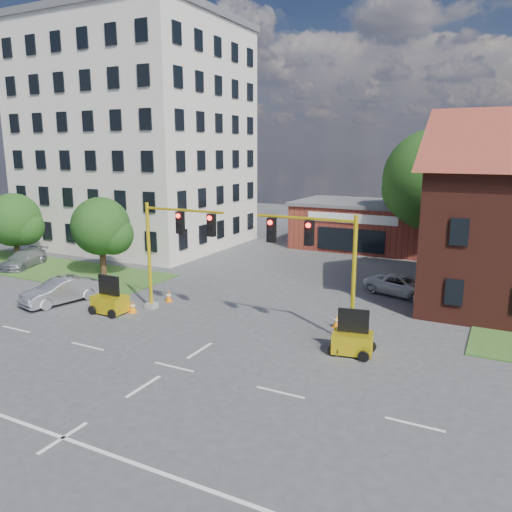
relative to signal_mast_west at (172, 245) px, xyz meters
name	(u,v)px	position (x,y,z in m)	size (l,w,h in m)	color
ground	(174,367)	(4.36, -6.00, -3.92)	(120.00, 120.00, 0.00)	#404143
grass_verge_nw	(41,268)	(-15.64, 4.00, -3.88)	(22.00, 6.00, 0.08)	#325921
lane_markings	(126,397)	(4.36, -9.00, -3.91)	(60.00, 36.00, 0.01)	white
office_block	(136,136)	(-15.64, 15.91, 6.39)	(18.40, 15.40, 20.60)	silver
brick_shop	(363,224)	(4.36, 23.99, -1.76)	(12.40, 8.40, 4.30)	maroon
tree_large	(440,184)	(11.28, 21.08, 2.43)	(8.76, 8.34, 10.80)	#3C2716
tree_nw_front	(104,229)	(-9.43, 4.58, -0.42)	(4.40, 4.19, 5.76)	#3C2716
tree_nw_rear	(17,222)	(-19.42, 5.08, -0.65)	(4.60, 4.38, 5.61)	#3C2716
signal_mast_west	(172,245)	(0.00, 0.00, 0.00)	(5.30, 0.60, 6.20)	gray
signal_mast_east	(321,261)	(8.71, 0.00, 0.00)	(5.30, 0.60, 6.20)	gray
trailer_west	(110,302)	(-3.13, -1.80, -3.26)	(1.86, 1.24, 2.11)	yellow
trailer_east	(353,341)	(10.75, -1.15, -3.28)	(1.98, 1.51, 2.04)	yellow
cone_a	(133,307)	(-2.04, -1.16, -3.58)	(0.40, 0.40, 0.70)	orange
cone_b	(169,296)	(-1.49, 1.47, -3.58)	(0.40, 0.40, 0.70)	orange
cone_c	(358,340)	(10.76, -0.21, -3.58)	(0.40, 0.40, 0.70)	orange
cone_d	(336,321)	(9.03, 1.80, -3.58)	(0.40, 0.40, 0.70)	orange
pickup_white	(403,285)	(10.93, 9.36, -3.26)	(2.20, 4.78, 1.33)	silver
sedan_silver_front	(61,291)	(-7.14, -1.68, -3.16)	(1.61, 4.60, 1.52)	#98999F
sedan_silver_rear	(24,259)	(-17.05, 3.57, -3.26)	(1.84, 4.54, 1.32)	#98999F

